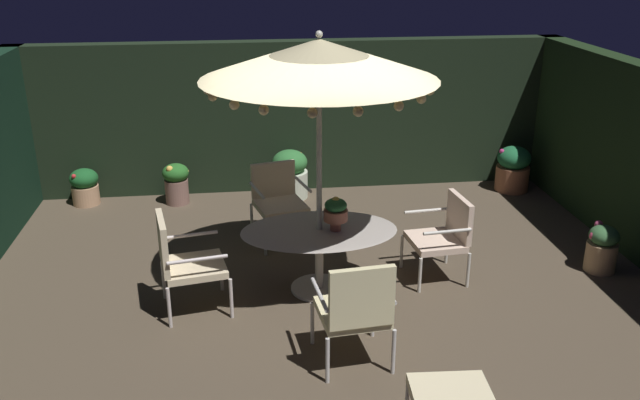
# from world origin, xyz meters

# --- Properties ---
(ground_plane) EXTENTS (7.95, 6.75, 0.02)m
(ground_plane) POSITION_xyz_m (0.00, 0.00, -0.01)
(ground_plane) COLOR #4F4232
(hedge_backdrop_rear) EXTENTS (7.95, 0.30, 2.19)m
(hedge_backdrop_rear) POSITION_xyz_m (0.00, 3.22, 1.09)
(hedge_backdrop_rear) COLOR black
(hedge_backdrop_rear) RESTS_ON ground_plane
(patio_dining_table) EXTENTS (1.64, 1.09, 0.70)m
(patio_dining_table) POSITION_xyz_m (-0.03, -0.05, 0.55)
(patio_dining_table) COLOR beige
(patio_dining_table) RESTS_ON ground_plane
(patio_umbrella) EXTENTS (2.31, 2.31, 2.73)m
(patio_umbrella) POSITION_xyz_m (-0.03, -0.05, 2.46)
(patio_umbrella) COLOR beige
(patio_umbrella) RESTS_ON ground_plane
(centerpiece_planter) EXTENTS (0.25, 0.25, 0.37)m
(centerpiece_planter) POSITION_xyz_m (0.13, -0.08, 0.92)
(centerpiece_planter) COLOR #AF604B
(centerpiece_planter) RESTS_ON patio_dining_table
(patio_chair_north) EXTENTS (0.64, 0.68, 0.93)m
(patio_chair_north) POSITION_xyz_m (1.37, 0.09, 0.53)
(patio_chair_north) COLOR silver
(patio_chair_north) RESTS_ON ground_plane
(patio_chair_northeast) EXTENTS (0.74, 0.74, 0.96)m
(patio_chair_northeast) POSITION_xyz_m (-0.38, 1.32, 0.56)
(patio_chair_northeast) COLOR silver
(patio_chair_northeast) RESTS_ON ground_plane
(patio_chair_east) EXTENTS (0.73, 0.72, 1.03)m
(patio_chair_east) POSITION_xyz_m (-1.43, -0.30, 0.58)
(patio_chair_east) COLOR silver
(patio_chair_east) RESTS_ON ground_plane
(patio_chair_southeast) EXTENTS (0.68, 0.69, 1.04)m
(patio_chair_southeast) POSITION_xyz_m (0.11, -1.46, 0.59)
(patio_chair_southeast) COLOR silver
(patio_chair_southeast) RESTS_ON ground_plane
(ottoman_footrest) EXTENTS (0.62, 0.43, 0.39)m
(ottoman_footrest) POSITION_xyz_m (0.67, -2.37, 0.34)
(ottoman_footrest) COLOR silver
(ottoman_footrest) RESTS_ON ground_plane
(potted_plant_right_far) EXTENTS (0.51, 0.51, 0.71)m
(potted_plant_right_far) POSITION_xyz_m (-0.11, 2.77, 0.35)
(potted_plant_right_far) COLOR beige
(potted_plant_right_far) RESTS_ON ground_plane
(potted_plant_back_right) EXTENTS (0.49, 0.49, 0.68)m
(potted_plant_back_right) POSITION_xyz_m (3.21, 2.65, 0.34)
(potted_plant_back_right) COLOR #A26041
(potted_plant_back_right) RESTS_ON ground_plane
(potted_plant_right_near) EXTENTS (0.39, 0.39, 0.52)m
(potted_plant_right_near) POSITION_xyz_m (-3.02, 2.85, 0.27)
(potted_plant_right_near) COLOR tan
(potted_plant_right_near) RESTS_ON ground_plane
(potted_plant_back_left) EXTENTS (0.34, 0.35, 0.56)m
(potted_plant_back_left) POSITION_xyz_m (3.19, 0.00, 0.28)
(potted_plant_back_left) COLOR tan
(potted_plant_back_left) RESTS_ON ground_plane
(potted_plant_left_near) EXTENTS (0.37, 0.37, 0.59)m
(potted_plant_left_near) POSITION_xyz_m (-1.73, 2.72, 0.32)
(potted_plant_left_near) COLOR #866156
(potted_plant_left_near) RESTS_ON ground_plane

